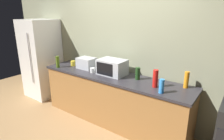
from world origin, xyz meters
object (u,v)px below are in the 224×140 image
bottle_spray_cleaner (162,86)px  mug_white (93,70)px  refrigerator (42,59)px  bottle_hot_sauce (155,79)px  bottle_olive_oil (58,62)px  mug_yellow (73,63)px  bottle_dish_soap (186,80)px  bottle_wine (138,74)px  microwave (112,67)px  toaster_oven (86,63)px

bottle_spray_cleaner → mug_white: (-1.37, 0.12, -0.06)m
refrigerator → bottle_hot_sauce: size_ratio=6.79×
bottle_olive_oil → mug_yellow: 0.31m
bottle_spray_cleaner → bottle_olive_oil: 2.15m
refrigerator → bottle_spray_cleaner: (3.03, -0.20, 0.10)m
bottle_dish_soap → bottle_spray_cleaner: 0.45m
mug_yellow → bottle_spray_cleaner: bearing=-6.4°
refrigerator → bottle_dish_soap: 3.26m
bottle_wine → bottle_olive_oil: bearing=-168.9°
microwave → bottle_spray_cleaner: size_ratio=2.42×
bottle_olive_oil → mug_yellow: bottle_olive_oil is taller
refrigerator → mug_white: size_ratio=20.31×
microwave → bottle_dish_soap: microwave is taller
mug_white → bottle_spray_cleaner: bearing=-5.2°
bottle_dish_soap → mug_white: size_ratio=2.78×
toaster_oven → bottle_wine: bearing=1.5°
mug_white → bottle_wine: bearing=11.0°
microwave → toaster_oven: (-0.63, 0.01, -0.03)m
bottle_hot_sauce → bottle_olive_oil: 2.00m
refrigerator → toaster_oven: bearing=2.5°
bottle_hot_sauce → bottle_olive_oil: bearing=-174.8°
bottle_hot_sauce → mug_yellow: (-1.83, 0.08, -0.08)m
bottle_wine → mug_yellow: bottle_wine is taller
toaster_oven → bottle_wine: size_ratio=1.68×
toaster_oven → bottle_olive_oil: bearing=-150.1°
toaster_oven → mug_white: (0.28, -0.13, -0.06)m
microwave → bottle_hot_sauce: bearing=-6.5°
bottle_olive_oil → toaster_oven: bearing=29.9°
bottle_hot_sauce → mug_yellow: bearing=177.6°
toaster_oven → bottle_dish_soap: bottle_dish_soap is taller
refrigerator → mug_white: bearing=-2.6°
refrigerator → microwave: (2.02, 0.05, 0.13)m
bottle_dish_soap → bottle_hot_sauce: 0.45m
bottle_wine → bottle_dish_soap: bearing=7.9°
mug_white → bottle_dish_soap: bearing=9.5°
toaster_oven → bottle_spray_cleaner: size_ratio=1.71×
refrigerator → bottle_hot_sauce: 2.88m
bottle_wine → bottle_spray_cleaner: size_ratio=1.02×
mug_white → refrigerator: bearing=177.4°
refrigerator → microwave: 2.02m
bottle_hot_sauce → mug_white: bottle_hot_sauce is taller
microwave → bottle_dish_soap: 1.24m
refrigerator → mug_white: refrigerator is taller
toaster_oven → bottle_hot_sauce: size_ratio=1.28×
refrigerator → toaster_oven: size_ratio=5.29×
bottle_wine → bottle_spray_cleaner: 0.60m
bottle_dish_soap → mug_yellow: bearing=-175.7°
bottle_olive_oil → mug_white: bottle_olive_oil is taller
bottle_wine → mug_white: 0.86m
bottle_wine → toaster_oven: bearing=-178.5°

